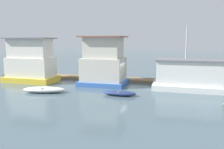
{
  "coord_description": "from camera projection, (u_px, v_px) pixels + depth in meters",
  "views": [
    {
      "loc": [
        5.94,
        -22.54,
        4.89
      ],
      "look_at": [
        0.0,
        -1.0,
        1.4
      ],
      "focal_mm": 35.0,
      "sensor_mm": 36.0,
      "label": 1
    }
  ],
  "objects": [
    {
      "name": "dock_walkway",
      "position": [
        121.0,
        79.0,
        27.0
      ],
      "size": [
        33.8,
        2.03,
        0.3
      ],
      "primitive_type": "cube",
      "color": "#846B4C",
      "rests_on": "ground_plane"
    },
    {
      "name": "ground_plane",
      "position": [
        114.0,
        86.0,
        23.78
      ],
      "size": [
        200.0,
        200.0,
        0.0
      ],
      "primitive_type": "plane",
      "color": "#475B66"
    },
    {
      "name": "mooring_post_centre",
      "position": [
        111.0,
        76.0,
        25.98
      ],
      "size": [
        0.25,
        0.25,
        1.32
      ],
      "primitive_type": "cylinder",
      "color": "brown",
      "rests_on": "ground_plane"
    },
    {
      "name": "dinghy_white",
      "position": [
        44.0,
        90.0,
        20.71
      ],
      "size": [
        4.26,
        2.23,
        0.55
      ],
      "color": "white",
      "rests_on": "ground_plane"
    },
    {
      "name": "houseboat_yellow",
      "position": [
        31.0,
        62.0,
        25.92
      ],
      "size": [
        6.06,
        3.32,
        5.21
      ],
      "color": "gold",
      "rests_on": "ground_plane"
    },
    {
      "name": "houseboat_blue",
      "position": [
        104.0,
        63.0,
        24.2
      ],
      "size": [
        5.02,
        4.2,
        5.35
      ],
      "color": "#3866B7",
      "rests_on": "ground_plane"
    },
    {
      "name": "dinghy_navy",
      "position": [
        119.0,
        93.0,
        19.58
      ],
      "size": [
        3.07,
        1.1,
        0.45
      ],
      "color": "navy",
      "rests_on": "ground_plane"
    },
    {
      "name": "houseboat_white",
      "position": [
        188.0,
        75.0,
        22.11
      ],
      "size": [
        6.84,
        4.15,
        6.33
      ],
      "color": "white",
      "rests_on": "ground_plane"
    }
  ]
}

